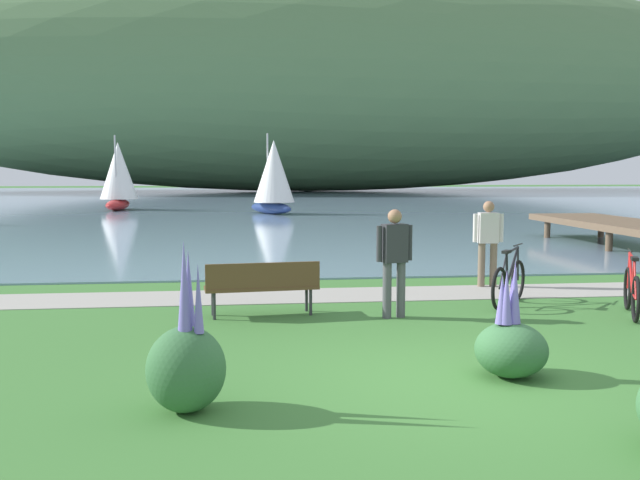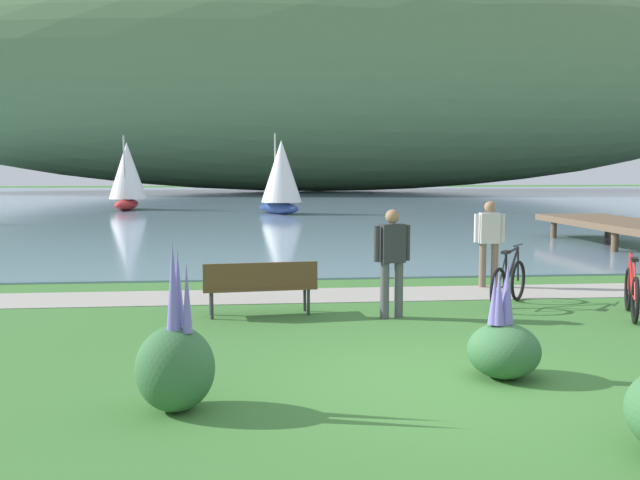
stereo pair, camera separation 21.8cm
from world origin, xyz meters
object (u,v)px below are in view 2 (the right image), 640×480
object	(u,v)px
park_bench_near_camera	(260,284)
person_at_shoreline	(489,238)
person_on_the_grass	(392,256)
sailboat_mid_bay	(127,175)
bicycle_leaning_near_bench	(632,292)
bicycle_beside_path	(509,282)
sailboat_nearest_to_shore	(281,176)

from	to	relation	value
park_bench_near_camera	person_at_shoreline	world-z (taller)	person_at_shoreline
person_on_the_grass	sailboat_mid_bay	size ratio (longest dim) A/B	0.40
bicycle_leaning_near_bench	sailboat_mid_bay	xyz separation A→B (m)	(-13.08, 31.06, 1.64)
person_at_shoreline	bicycle_beside_path	bearing A→B (deg)	-98.77
person_at_shoreline	sailboat_mid_bay	xyz separation A→B (m)	(-11.77, 28.11, 1.06)
bicycle_beside_path	sailboat_mid_bay	bearing A→B (deg)	110.98
park_bench_near_camera	sailboat_nearest_to_shore	xyz separation A→B (m)	(1.43, 25.48, 1.49)
person_at_shoreline	park_bench_near_camera	bearing A→B (deg)	-152.94
bicycle_beside_path	person_on_the_grass	xyz separation A→B (m)	(-2.20, -0.81, 0.58)
person_on_the_grass	sailboat_mid_bay	xyz separation A→B (m)	(-9.29, 30.76, 1.06)
park_bench_near_camera	sailboat_mid_bay	distance (m)	31.31
bicycle_leaning_near_bench	bicycle_beside_path	distance (m)	1.94
bicycle_beside_path	sailboat_nearest_to_shore	size ratio (longest dim) A/B	0.34
park_bench_near_camera	bicycle_leaning_near_bench	size ratio (longest dim) A/B	1.12
person_on_the_grass	bicycle_beside_path	bearing A→B (deg)	20.13
person_at_shoreline	sailboat_nearest_to_shore	distance (m)	23.39
bicycle_beside_path	person_on_the_grass	size ratio (longest dim) A/B	0.83
bicycle_leaning_near_bench	sailboat_nearest_to_shore	distance (m)	26.53
sailboat_nearest_to_shore	sailboat_mid_bay	xyz separation A→B (m)	(-8.67, 4.95, 0.03)
sailboat_mid_bay	park_bench_near_camera	bearing A→B (deg)	-76.63
bicycle_leaning_near_bench	sailboat_nearest_to_shore	world-z (taller)	sailboat_nearest_to_shore
person_at_shoreline	person_on_the_grass	world-z (taller)	same
park_bench_near_camera	person_at_shoreline	xyz separation A→B (m)	(4.54, 2.32, 0.46)
park_bench_near_camera	person_at_shoreline	distance (m)	5.12
park_bench_near_camera	bicycle_leaning_near_bench	bearing A→B (deg)	-6.15
person_at_shoreline	sailboat_mid_bay	distance (m)	30.50
person_at_shoreline	person_on_the_grass	size ratio (longest dim) A/B	1.00
bicycle_leaning_near_bench	person_on_the_grass	size ratio (longest dim) A/B	0.96
sailboat_nearest_to_shore	sailboat_mid_bay	size ratio (longest dim) A/B	0.99
bicycle_leaning_near_bench	person_at_shoreline	world-z (taller)	person_at_shoreline
person_on_the_grass	sailboat_nearest_to_shore	bearing A→B (deg)	91.37
person_on_the_grass	sailboat_mid_bay	world-z (taller)	sailboat_mid_bay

